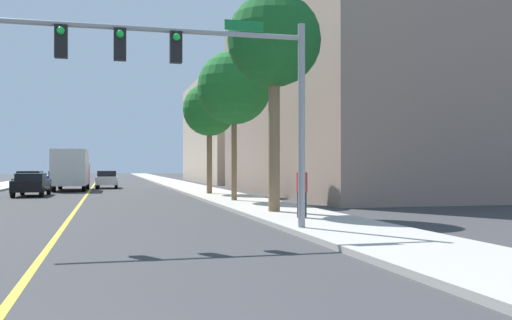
% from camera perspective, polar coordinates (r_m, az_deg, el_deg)
% --- Properties ---
extents(ground, '(192.00, 192.00, 0.00)m').
position_cam_1_polar(ground, '(46.39, -16.13, -2.88)').
color(ground, '#38383A').
extents(sidewalk_right, '(3.39, 168.00, 0.15)m').
position_cam_1_polar(sidewalk_right, '(46.84, -6.38, -2.78)').
color(sidewalk_right, '#B2ADA3').
rests_on(sidewalk_right, ground).
extents(lane_marking_center, '(0.16, 144.00, 0.01)m').
position_cam_1_polar(lane_marking_center, '(46.39, -16.13, -2.87)').
color(lane_marking_center, yellow).
rests_on(lane_marking_center, ground).
extents(building_right_near, '(17.33, 25.92, 13.41)m').
position_cam_1_polar(building_right_near, '(41.40, 12.49, 6.13)').
color(building_right_near, gray).
rests_on(building_right_near, ground).
extents(building_right_far, '(11.71, 25.55, 11.90)m').
position_cam_1_polar(building_right_far, '(68.07, -0.99, 2.86)').
color(building_right_far, tan).
rests_on(building_right_far, ground).
extents(traffic_signal_mast, '(8.46, 0.36, 5.77)m').
position_cam_1_polar(traffic_signal_mast, '(15.80, -5.49, 8.77)').
color(traffic_signal_mast, gray).
rests_on(traffic_signal_mast, sidewalk_right).
extents(palm_near, '(3.61, 3.61, 8.38)m').
position_cam_1_polar(palm_near, '(22.47, 1.81, 11.61)').
color(palm_near, brown).
rests_on(palm_near, sidewalk_right).
extents(palm_mid, '(3.74, 3.74, 7.57)m').
position_cam_1_polar(palm_mid, '(29.31, -2.18, 7.14)').
color(palm_mid, brown).
rests_on(palm_mid, sidewalk_right).
extents(palm_far, '(3.36, 3.36, 6.97)m').
position_cam_1_polar(palm_far, '(36.39, -4.64, 4.96)').
color(palm_far, brown).
rests_on(palm_far, sidewalk_right).
extents(car_black, '(1.93, 4.51, 1.42)m').
position_cam_1_polar(car_black, '(38.20, -21.37, -2.25)').
color(car_black, black).
rests_on(car_black, ground).
extents(car_blue, '(1.96, 4.11, 1.37)m').
position_cam_1_polar(car_blue, '(58.28, -18.98, -1.67)').
color(car_blue, '#1E389E').
rests_on(car_blue, ground).
extents(car_green, '(2.03, 4.44, 1.48)m').
position_cam_1_polar(car_green, '(47.60, -21.51, -1.88)').
color(car_green, '#196638').
rests_on(car_green, ground).
extents(car_white, '(1.82, 4.21, 1.46)m').
position_cam_1_polar(car_white, '(49.60, -14.57, -1.87)').
color(car_white, white).
rests_on(car_white, ground).
extents(delivery_truck, '(2.51, 7.40, 3.07)m').
position_cam_1_polar(delivery_truck, '(45.69, -17.86, -0.85)').
color(delivery_truck, red).
rests_on(delivery_truck, ground).
extents(pedestrian, '(0.38, 0.38, 1.74)m').
position_cam_1_polar(pedestrian, '(19.37, 4.56, -3.14)').
color(pedestrian, black).
rests_on(pedestrian, sidewalk_right).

